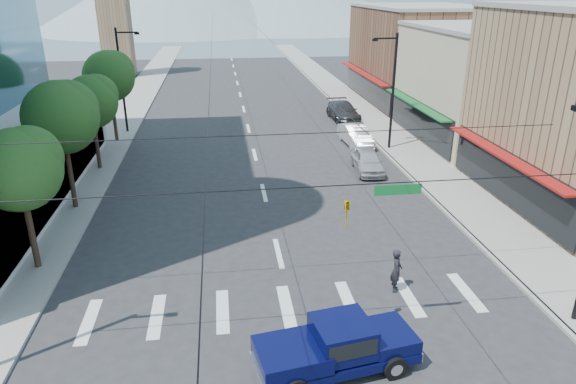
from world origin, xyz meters
name	(u,v)px	position (x,y,z in m)	size (l,w,h in m)	color
ground	(297,328)	(0.00, 0.00, 0.00)	(160.00, 160.00, 0.00)	#28282B
sidewalk_left	(131,108)	(-12.00, 40.00, 0.07)	(4.00, 120.00, 0.15)	gray
sidewalk_right	(349,102)	(12.00, 40.00, 0.07)	(4.00, 120.00, 0.15)	gray
shop_mid	(492,86)	(20.00, 24.00, 4.50)	(12.00, 14.00, 9.00)	tan
shop_far	(421,56)	(20.00, 40.00, 5.00)	(12.00, 18.00, 10.00)	brown
tree_near	(22,166)	(-11.07, 6.10, 4.99)	(3.65, 3.64, 6.71)	black
tree_midnear	(64,115)	(-11.07, 13.10, 5.59)	(4.09, 4.09, 7.52)	black
tree_midfar	(93,100)	(-11.07, 20.10, 4.99)	(3.65, 3.64, 6.71)	black
tree_far	(111,75)	(-11.07, 27.10, 5.59)	(4.09, 4.09, 7.52)	black
signal_rig	(308,231)	(0.19, -1.00, 4.64)	(21.80, 0.20, 9.00)	black
lamp_pole_nw	(123,77)	(-10.67, 30.00, 4.94)	(2.00, 0.25, 9.00)	black
lamp_pole_ne	(392,88)	(10.67, 22.00, 4.94)	(2.00, 0.25, 9.00)	black
pickup_truck	(336,346)	(0.96, -2.43, 0.98)	(5.79, 2.85, 1.88)	#070B3A
pedestrian	(396,270)	(4.61, 2.09, 0.97)	(0.71, 0.47, 1.94)	black
parked_car_near	(367,161)	(7.60, 17.08, 0.77)	(1.83, 4.54, 1.55)	silver
parked_car_mid	(355,135)	(8.43, 23.62, 0.81)	(1.72, 4.93, 1.62)	silver
parked_car_far	(343,111)	(9.40, 31.99, 0.86)	(2.40, 5.90, 1.71)	#323235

